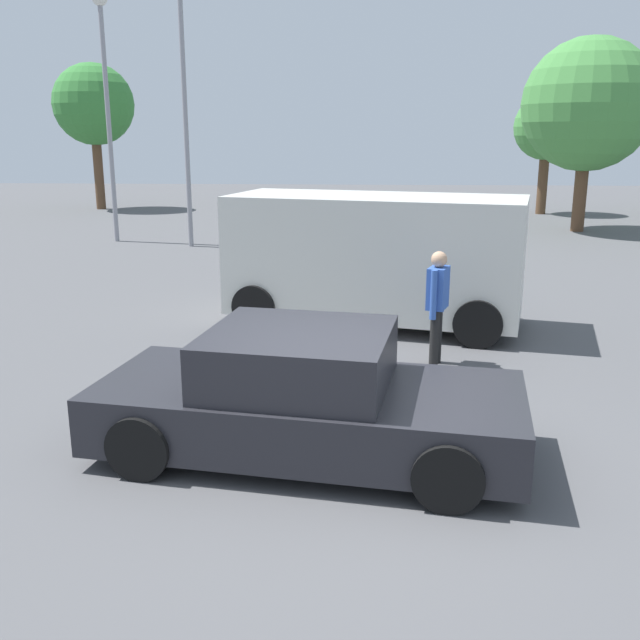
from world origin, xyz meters
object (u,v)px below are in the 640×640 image
(pedestrian, at_px, (437,298))
(light_post_near, at_px, (105,78))
(sedan_foreground, at_px, (306,398))
(van_white, at_px, (375,256))
(light_post_far, at_px, (183,64))
(dog, at_px, (268,349))

(pedestrian, xyz_separation_m, light_post_near, (-8.57, 11.54, 3.79))
(sedan_foreground, bearing_deg, light_post_near, 124.34)
(van_white, relative_size, light_post_far, 0.68)
(pedestrian, relative_size, light_post_near, 0.23)
(sedan_foreground, distance_m, light_post_near, 16.66)
(light_post_near, height_order, light_post_far, light_post_far)
(light_post_near, distance_m, light_post_far, 2.67)
(sedan_foreground, relative_size, pedestrian, 2.77)
(light_post_far, bearing_deg, light_post_near, 161.07)
(pedestrian, bearing_deg, van_white, 130.18)
(sedan_foreground, height_order, pedestrian, pedestrian)
(sedan_foreground, xyz_separation_m, light_post_near, (-6.95, 14.55, 4.17))
(dog, bearing_deg, sedan_foreground, -40.54)
(sedan_foreground, xyz_separation_m, light_post_far, (-4.44, 13.69, 4.47))
(light_post_far, bearing_deg, sedan_foreground, -72.03)
(dog, distance_m, light_post_near, 13.99)
(van_white, distance_m, light_post_near, 12.61)
(light_post_far, bearing_deg, pedestrian, -60.41)
(dog, height_order, van_white, van_white)
(sedan_foreground, xyz_separation_m, pedestrian, (1.62, 3.02, 0.37))
(dog, relative_size, pedestrian, 0.33)
(sedan_foreground, bearing_deg, dog, 113.90)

